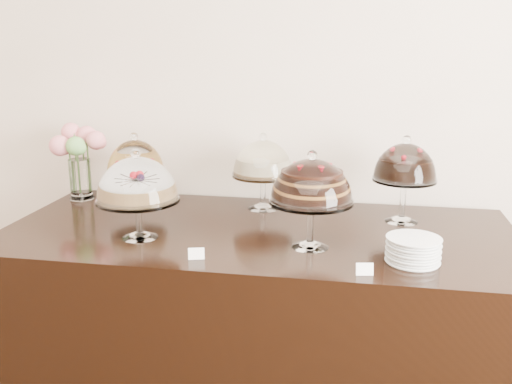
% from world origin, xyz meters
% --- Properties ---
extents(wall_back, '(5.00, 0.04, 3.00)m').
position_xyz_m(wall_back, '(0.00, 3.00, 1.50)').
color(wall_back, beige).
rests_on(wall_back, ground).
extents(display_counter, '(2.20, 1.00, 0.90)m').
position_xyz_m(display_counter, '(0.05, 2.45, 0.45)').
color(display_counter, black).
rests_on(display_counter, ground).
extents(cake_stand_sugar_sponge, '(0.34, 0.34, 0.37)m').
position_xyz_m(cake_stand_sugar_sponge, '(-0.41, 2.26, 1.13)').
color(cake_stand_sugar_sponge, white).
rests_on(cake_stand_sugar_sponge, display_counter).
extents(cake_stand_choco_layer, '(0.33, 0.33, 0.39)m').
position_xyz_m(cake_stand_choco_layer, '(0.29, 2.27, 1.16)').
color(cake_stand_choco_layer, white).
rests_on(cake_stand_choco_layer, display_counter).
extents(cake_stand_cheesecake, '(0.30, 0.30, 0.37)m').
position_xyz_m(cake_stand_cheesecake, '(0.02, 2.77, 1.13)').
color(cake_stand_cheesecake, white).
rests_on(cake_stand_cheesecake, display_counter).
extents(cake_stand_dark_choco, '(0.28, 0.28, 0.39)m').
position_xyz_m(cake_stand_dark_choco, '(0.67, 2.68, 1.16)').
color(cake_stand_dark_choco, white).
rests_on(cake_stand_dark_choco, display_counter).
extents(cake_stand_fruit_tart, '(0.29, 0.29, 0.36)m').
position_xyz_m(cake_stand_fruit_tart, '(-0.61, 2.72, 1.12)').
color(cake_stand_fruit_tart, white).
rests_on(cake_stand_fruit_tart, display_counter).
extents(flower_vase, '(0.27, 0.22, 0.38)m').
position_xyz_m(flower_vase, '(-0.94, 2.79, 1.14)').
color(flower_vase, white).
rests_on(flower_vase, display_counter).
extents(plate_stack, '(0.19, 0.19, 0.09)m').
position_xyz_m(plate_stack, '(0.68, 2.18, 0.95)').
color(plate_stack, white).
rests_on(plate_stack, display_counter).
extents(price_card_left, '(0.06, 0.03, 0.04)m').
position_xyz_m(price_card_left, '(-0.11, 2.06, 0.92)').
color(price_card_left, white).
rests_on(price_card_left, display_counter).
extents(price_card_right, '(0.06, 0.03, 0.04)m').
position_xyz_m(price_card_right, '(0.51, 2.02, 0.92)').
color(price_card_right, white).
rests_on(price_card_right, display_counter).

